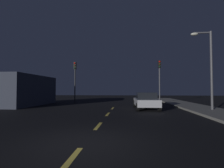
% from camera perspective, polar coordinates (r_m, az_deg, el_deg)
% --- Properties ---
extents(ground_plane, '(80.00, 80.00, 0.00)m').
position_cam_1_polar(ground_plane, '(12.39, -1.08, -9.67)').
color(ground_plane, black).
extents(sidewalk_curb_right, '(3.00, 40.00, 0.15)m').
position_cam_1_polar(sidewalk_curb_right, '(13.76, 32.12, -8.29)').
color(sidewalk_curb_right, gray).
rests_on(sidewalk_curb_right, ground_plane).
extents(lane_stripe_nearest, '(0.16, 1.60, 0.01)m').
position_cam_1_polar(lane_stripe_nearest, '(4.53, -13.57, -23.31)').
color(lane_stripe_nearest, '#EACC4C').
rests_on(lane_stripe_nearest, ground_plane).
extents(lane_stripe_second, '(0.16, 1.60, 0.01)m').
position_cam_1_polar(lane_stripe_second, '(8.09, -4.60, -13.77)').
color(lane_stripe_second, '#EACC4C').
rests_on(lane_stripe_second, ground_plane).
extents(lane_stripe_third, '(0.16, 1.60, 0.01)m').
position_cam_1_polar(lane_stripe_third, '(11.80, -1.40, -10.04)').
color(lane_stripe_third, '#EACC4C').
rests_on(lane_stripe_third, ground_plane).
extents(lane_stripe_fourth, '(0.16, 1.60, 0.01)m').
position_cam_1_polar(lane_stripe_fourth, '(15.55, 0.23, -8.09)').
color(lane_stripe_fourth, '#EACC4C').
rests_on(lane_stripe_fourth, ground_plane).
extents(traffic_signal_left, '(0.32, 0.38, 5.09)m').
position_cam_1_polar(traffic_signal_left, '(21.50, -12.28, 3.13)').
color(traffic_signal_left, '#2D2D30').
rests_on(traffic_signal_left, ground_plane).
extents(traffic_signal_right, '(0.32, 0.38, 5.13)m').
position_cam_1_polar(traffic_signal_right, '(20.85, 15.60, 3.39)').
color(traffic_signal_right, '#4C4C51').
rests_on(traffic_signal_right, ground_plane).
extents(car_stopped_ahead, '(2.03, 4.43, 1.44)m').
position_cam_1_polar(car_stopped_ahead, '(15.18, 11.21, -5.43)').
color(car_stopped_ahead, silver).
rests_on(car_stopped_ahead, ground_plane).
extents(street_lamp_right, '(1.60, 0.36, 6.22)m').
position_cam_1_polar(street_lamp_right, '(15.21, 29.41, 6.32)').
color(street_lamp_right, '#4C4C51').
rests_on(street_lamp_right, ground_plane).
extents(storefront_left, '(4.38, 7.90, 3.21)m').
position_cam_1_polar(storefront_left, '(20.99, -28.13, -1.89)').
color(storefront_left, '#333847').
rests_on(storefront_left, ground_plane).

